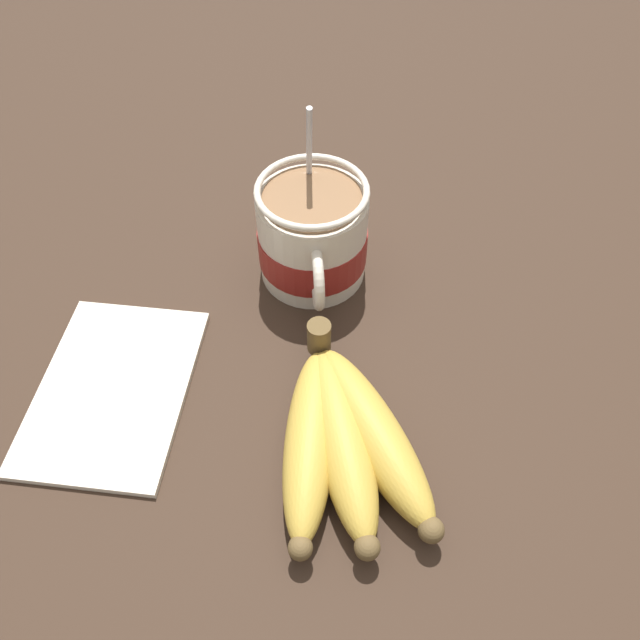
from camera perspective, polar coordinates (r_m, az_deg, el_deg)
name	(u,v)px	position (r cm, az deg, el deg)	size (l,w,h in cm)	color
table	(341,326)	(58.21, 1.96, -0.57)	(135.54, 135.54, 3.83)	#332319
coffee_mug	(313,237)	(56.98, -0.69, 7.60)	(13.77, 10.06, 16.52)	beige
banana_bunch	(343,437)	(47.43, 2.16, -10.68)	(19.03, 12.69, 4.39)	brown
napkin	(114,389)	(54.28, -18.34, -6.02)	(19.31, 15.28, 0.60)	beige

